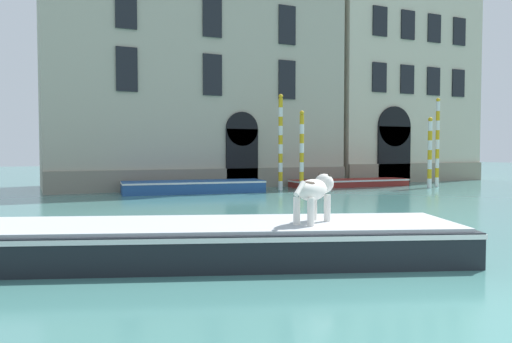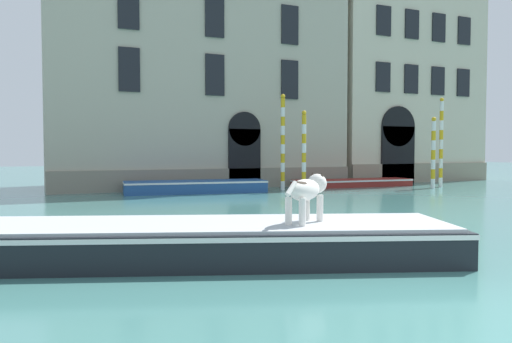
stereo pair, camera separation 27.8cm
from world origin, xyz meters
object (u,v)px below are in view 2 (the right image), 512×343
mooring_pole_0 (441,142)px  mooring_pole_1 (283,142)px  dog_on_deck (307,190)px  mooring_pole_3 (433,152)px  mooring_pole_2 (304,150)px  boat_foreground (208,240)px  boat_moored_near_palazzo (196,186)px  boat_moored_far (353,183)px

mooring_pole_0 → mooring_pole_1: (-8.45, 1.55, -0.01)m
dog_on_deck → mooring_pole_3: 18.24m
dog_on_deck → mooring_pole_2: 14.98m
dog_on_deck → mooring_pole_3: bearing=6.7°
dog_on_deck → boat_foreground: bearing=122.4°
boat_moored_near_palazzo → mooring_pole_1: size_ratio=1.42×
mooring_pole_3 → mooring_pole_0: bearing=25.8°
boat_foreground → dog_on_deck: size_ratio=7.85×
boat_moored_near_palazzo → mooring_pole_2: size_ratio=1.72×
boat_moored_near_palazzo → dog_on_deck: bearing=-92.0°
dog_on_deck → boat_moored_near_palazzo: size_ratio=0.18×
mooring_pole_0 → mooring_pole_2: mooring_pole_0 is taller
boat_moored_far → mooring_pole_0: mooring_pole_0 is taller
boat_foreground → boat_moored_far: bearing=67.5°
boat_moored_near_palazzo → boat_moored_far: (8.75, 0.30, -0.08)m
dog_on_deck → mooring_pole_2: mooring_pole_2 is taller
boat_foreground → mooring_pole_1: mooring_pole_1 is taller
mooring_pole_2 → mooring_pole_0: bearing=-6.6°
mooring_pole_0 → mooring_pole_3: bearing=-154.2°
boat_foreground → boat_moored_far: boat_foreground is taller
boat_foreground → dog_on_deck: (1.62, -0.72, 0.89)m
boat_moored_far → mooring_pole_3: size_ratio=1.84×
boat_moored_far → mooring_pole_0: (3.95, -2.21, 2.14)m
mooring_pole_0 → boat_foreground: bearing=-145.1°
boat_foreground → mooring_pole_1: size_ratio=1.96×
boat_foreground → mooring_pole_0: bearing=54.9°
boat_foreground → mooring_pole_0: (16.50, 11.51, 1.99)m
mooring_pole_0 → mooring_pole_1: 8.59m
boat_moored_near_palazzo → mooring_pole_3: mooring_pole_3 is taller
dog_on_deck → mooring_pole_1: mooring_pole_1 is taller
dog_on_deck → mooring_pole_2: size_ratio=0.30×
boat_moored_far → mooring_pole_1: size_ratio=1.43×
boat_foreground → mooring_pole_0: size_ratio=1.95×
mooring_pole_3 → boat_moored_far: bearing=138.4°
dog_on_deck → boat_moored_far: size_ratio=0.17×
mooring_pole_0 → mooring_pole_2: 7.72m
boat_moored_far → mooring_pole_0: size_ratio=1.43×
dog_on_deck → boat_moored_near_palazzo: 14.33m
boat_moored_near_palazzo → mooring_pole_0: bearing=-1.8°
boat_moored_far → dog_on_deck: bearing=-124.6°
mooring_pole_0 → mooring_pole_1: size_ratio=1.01×
dog_on_deck → boat_moored_far: bearing=19.4°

